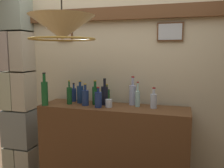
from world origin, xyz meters
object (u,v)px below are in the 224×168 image
Objects in this scene: liquor_bottle_scotch at (45,92)px; pendant_lamp at (62,28)px; liquor_bottle_port at (74,94)px; liquor_bottle_sherry at (138,98)px; liquor_bottle_rum at (154,100)px; liquor_bottle_rye at (107,96)px; liquor_bottle_vodka at (80,94)px; liquor_bottle_vermouth at (105,95)px; liquor_bottle_gin at (133,94)px; liquor_bottle_amaro at (98,99)px; liquor_bottle_whiskey at (95,95)px; liquor_bottle_mezcal at (85,97)px; glass_tumbler_rocks at (109,103)px; liquor_bottle_brandy at (69,95)px.

pendant_lamp is at bearing -44.20° from liquor_bottle_scotch.
liquor_bottle_sherry is at bearing -4.45° from liquor_bottle_port.
liquor_bottle_rum and liquor_bottle_port have the same top height.
liquor_bottle_rye is 0.30m from liquor_bottle_vodka.
liquor_bottle_vermouth reaches higher than liquor_bottle_port.
liquor_bottle_gin is (-0.07, 0.07, 0.02)m from liquor_bottle_sherry.
liquor_bottle_sherry is 0.38m from liquor_bottle_rye.
liquor_bottle_amaro is 0.75× the size of liquor_bottle_vermouth.
liquor_bottle_vodka is (0.11, -0.06, 0.02)m from liquor_bottle_port.
liquor_bottle_vodka is at bearing 35.28° from liquor_bottle_scotch.
liquor_bottle_whiskey is at bearing 122.46° from liquor_bottle_amaro.
liquor_bottle_mezcal reaches higher than glass_tumbler_rocks.
liquor_bottle_brandy is (-0.37, 0.07, 0.01)m from liquor_bottle_amaro.
liquor_bottle_rye is 1.01× the size of liquor_bottle_port.
glass_tumbler_rocks is at bearing 24.28° from liquor_bottle_amaro.
liquor_bottle_sherry is at bearing -11.58° from liquor_bottle_rye.
liquor_bottle_gin is 0.60m from liquor_bottle_vodka.
liquor_bottle_gin is at bearing 19.68° from liquor_bottle_mezcal.
liquor_bottle_scotch reaches higher than liquor_bottle_port.
liquor_bottle_scotch is at bearing -149.16° from liquor_bottle_brandy.
liquor_bottle_gin reaches higher than liquor_bottle_rye.
liquor_bottle_rum is 1.00× the size of liquor_bottle_port.
liquor_bottle_mezcal is 0.20m from liquor_bottle_brandy.
liquor_bottle_amaro is at bearing -57.54° from liquor_bottle_whiskey.
liquor_bottle_sherry is 0.31m from glass_tumbler_rocks.
liquor_bottle_sherry is 0.78m from liquor_bottle_port.
liquor_bottle_scotch reaches higher than liquor_bottle_whiskey.
liquor_bottle_port is 0.15m from liquor_bottle_brandy.
liquor_bottle_mezcal is 0.44× the size of pendant_lamp.
liquor_bottle_whiskey is at bearing -8.75° from liquor_bottle_vodka.
liquor_bottle_port is at bearing 160.33° from glass_tumbler_rocks.
liquor_bottle_sherry is 0.18m from liquor_bottle_rum.
liquor_bottle_amaro is 0.14m from liquor_bottle_vermouth.
liquor_bottle_vodka is at bearing 136.26° from liquor_bottle_mezcal.
liquor_bottle_amaro is at bearing 6.43° from liquor_bottle_scotch.
liquor_bottle_vermouth is at bearing 129.96° from glass_tumbler_rocks.
liquor_bottle_mezcal is (0.42, 0.13, -0.05)m from liquor_bottle_scotch.
liquor_bottle_mezcal is at bearing -160.32° from liquor_bottle_gin.
liquor_bottle_scotch is 1.22× the size of liquor_bottle_vermouth.
liquor_bottle_scotch is at bearing -144.72° from liquor_bottle_vodka.
liquor_bottle_mezcal is 0.28m from glass_tumbler_rocks.
liquor_bottle_whiskey reaches higher than liquor_bottle_amaro.
liquor_bottle_rum is 1.18m from liquor_bottle_scotch.
liquor_bottle_mezcal is at bearing -169.77° from liquor_bottle_sherry.
liquor_bottle_whiskey is 1.01× the size of liquor_bottle_brandy.
liquor_bottle_vodka is (-0.10, 0.10, 0.01)m from liquor_bottle_mezcal.
liquor_bottle_rum is (0.56, 0.14, -0.00)m from liquor_bottle_amaro.
pendant_lamp is at bearing -110.49° from glass_tumbler_rocks.
glass_tumbler_rocks is at bearing -66.15° from liquor_bottle_rye.
liquor_bottle_scotch reaches higher than liquor_bottle_brandy.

